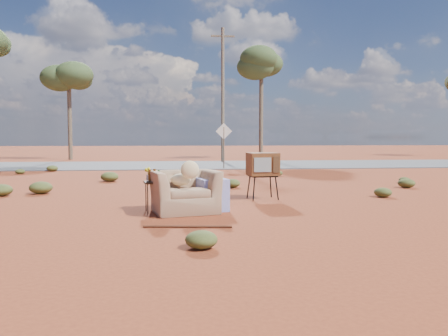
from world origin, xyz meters
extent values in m
plane|color=brown|center=(0.00, 0.00, 0.00)|extent=(140.00, 140.00, 0.00)
cube|color=#565659|center=(0.00, 15.00, 0.02)|extent=(140.00, 7.00, 0.04)
imported|color=#946E50|center=(-0.53, 0.09, 0.57)|extent=(1.46, 1.12, 1.13)
ellipsoid|color=beige|center=(-0.60, 0.14, 0.66)|extent=(0.41, 0.41, 0.24)
ellipsoid|color=beige|center=(-0.42, -0.10, 0.87)|extent=(0.36, 0.18, 0.36)
cube|color=#212A98|center=(0.03, 0.35, 0.33)|extent=(0.72, 0.94, 0.66)
cube|color=black|center=(1.39, 1.75, 0.57)|extent=(0.68, 0.56, 0.03)
cylinder|color=black|center=(1.14, 1.49, 0.29)|extent=(0.03, 0.03, 0.57)
cylinder|color=black|center=(1.71, 1.57, 0.29)|extent=(0.03, 0.03, 0.57)
cylinder|color=black|center=(1.08, 1.93, 0.29)|extent=(0.03, 0.03, 0.57)
cylinder|color=black|center=(1.65, 2.01, 0.29)|extent=(0.03, 0.03, 0.57)
cube|color=brown|center=(1.39, 1.75, 0.86)|extent=(0.77, 0.63, 0.55)
cube|color=gray|center=(1.34, 1.45, 0.86)|extent=(0.42, 0.07, 0.34)
cube|color=#472D19|center=(1.67, 1.50, 0.86)|extent=(0.16, 0.04, 0.39)
cube|color=#332312|center=(-1.12, 0.19, 0.60)|extent=(0.50, 0.50, 0.03)
cylinder|color=black|center=(-1.25, -0.01, 0.30)|extent=(0.02, 0.02, 0.60)
cylinder|color=black|center=(-0.92, 0.05, 0.30)|extent=(0.02, 0.02, 0.60)
cylinder|color=black|center=(-1.31, 0.33, 0.30)|extent=(0.02, 0.02, 0.60)
cylinder|color=black|center=(-0.98, 0.39, 0.30)|extent=(0.02, 0.02, 0.60)
cylinder|color=#502C0D|center=(-1.22, 0.21, 0.73)|extent=(0.06, 0.06, 0.22)
cylinder|color=#502C0D|center=(-1.12, 0.12, 0.74)|extent=(0.06, 0.06, 0.24)
cylinder|color=#254F22|center=(-1.05, 0.29, 0.72)|extent=(0.05, 0.05, 0.21)
cylinder|color=red|center=(-1.05, 0.11, 0.67)|extent=(0.06, 0.06, 0.11)
cylinder|color=silver|center=(-1.26, 0.29, 0.68)|extent=(0.07, 0.07, 0.12)
ellipsoid|color=yellow|center=(-1.26, 0.29, 0.83)|extent=(0.14, 0.14, 0.10)
cylinder|color=#512815|center=(-0.50, -1.47, 0.02)|extent=(1.48, 0.22, 0.04)
cylinder|color=brown|center=(1.50, 12.00, 1.00)|extent=(0.06, 0.06, 2.00)
cube|color=silver|center=(1.50, 12.00, 1.80)|extent=(0.78, 0.04, 0.78)
cylinder|color=brown|center=(-8.00, 22.00, 3.00)|extent=(0.28, 0.28, 6.00)
ellipsoid|color=#3E5129|center=(-8.00, 22.00, 5.50)|extent=(3.20, 3.20, 2.20)
cylinder|color=brown|center=(5.00, 21.00, 3.50)|extent=(0.28, 0.28, 7.00)
ellipsoid|color=#3E5129|center=(5.00, 21.00, 6.50)|extent=(3.20, 3.20, 2.20)
cylinder|color=brown|center=(2.00, 17.50, 4.00)|extent=(0.20, 0.20, 8.00)
cube|color=brown|center=(2.00, 17.50, 7.50)|extent=(1.40, 0.10, 0.10)
ellipsoid|color=#4A4F22|center=(-5.20, 3.00, 0.15)|extent=(0.56, 0.56, 0.31)
ellipsoid|color=#4A4F22|center=(4.50, 1.80, 0.12)|extent=(0.44, 0.44, 0.24)
ellipsoid|color=#4A4F22|center=(-3.00, 6.50, 0.17)|extent=(0.60, 0.60, 0.33)
ellipsoid|color=#4A4F22|center=(6.80, 5.00, 0.10)|extent=(0.36, 0.36, 0.20)
ellipsoid|color=#4A4F22|center=(3.20, 8.00, 0.11)|extent=(0.40, 0.40, 0.22)
ellipsoid|color=#4A4F22|center=(-1.50, 9.50, 0.08)|extent=(0.30, 0.30, 0.17)
camera|label=1|loc=(-0.63, -8.69, 1.51)|focal=35.00mm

